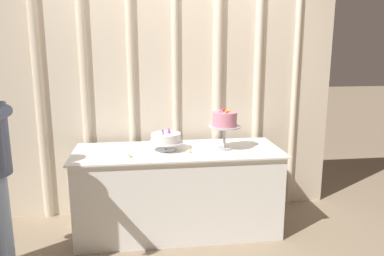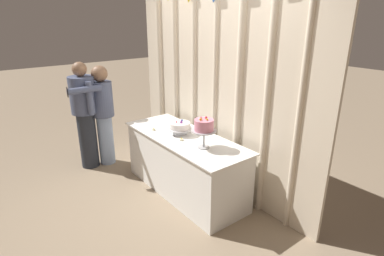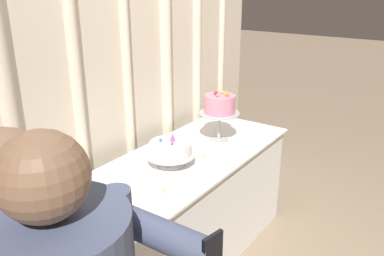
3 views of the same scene
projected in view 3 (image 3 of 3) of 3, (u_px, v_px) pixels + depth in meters
name	position (u px, v px, depth m)	size (l,w,h in m)	color
draped_curtain	(118.00, 48.00, 2.58)	(3.23, 0.16, 2.76)	beige
cake_table	(182.00, 211.00, 2.71)	(1.82, 0.70, 0.76)	white
cake_display_nearleft	(171.00, 150.00, 2.47)	(0.31, 0.31, 0.20)	silver
cake_display_nearright	(220.00, 106.00, 2.79)	(0.28, 0.28, 0.36)	#B2B2B7
tealight_far_left	(164.00, 193.00, 2.16)	(0.04, 0.04, 0.04)	beige
tealight_near_left	(203.00, 157.00, 2.59)	(0.05, 0.05, 0.04)	beige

